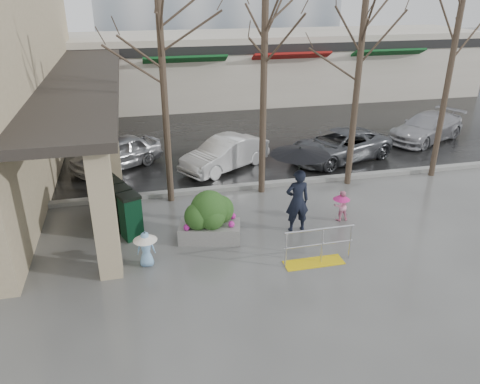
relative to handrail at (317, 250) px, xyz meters
name	(u,v)px	position (x,y,z in m)	size (l,w,h in m)	color
ground	(255,246)	(-1.36, 1.20, -0.38)	(120.00, 120.00, 0.00)	#51514F
street_asphalt	(174,89)	(-1.36, 23.20, -0.37)	(120.00, 36.00, 0.01)	black
curb	(226,188)	(-1.36, 5.20, -0.30)	(120.00, 0.30, 0.15)	gray
canopy_slab	(81,73)	(-6.16, 9.20, 3.25)	(2.80, 18.00, 0.25)	#2D2823
pillar_front	(104,212)	(-5.26, 0.70, 1.37)	(0.55, 0.55, 3.50)	tan
pillar_back	(110,134)	(-5.26, 7.20, 1.37)	(0.55, 0.55, 3.50)	tan
storefront_row	(212,68)	(0.64, 19.17, 1.64)	(34.00, 6.74, 4.00)	beige
handrail	(317,250)	(0.00, 0.00, 0.00)	(1.90, 0.50, 1.03)	yellow
tree_west	(161,45)	(-3.36, 4.80, 4.71)	(3.20, 3.20, 6.80)	#382B21
tree_midwest	(265,37)	(-0.16, 4.80, 4.86)	(3.20, 3.20, 7.00)	#382B21
tree_mideast	(361,47)	(3.14, 4.80, 4.48)	(3.20, 3.20, 6.50)	#382B21
tree_east	(458,28)	(6.64, 4.80, 5.01)	(3.20, 3.20, 7.20)	#382B21
woman	(299,179)	(0.08, 1.81, 1.28)	(1.69, 1.69, 2.63)	black
child_pink	(341,204)	(1.64, 2.14, 0.18)	(0.53, 0.53, 0.98)	#FE9BBF
child_blue	(146,245)	(-4.36, 0.89, 0.23)	(0.63, 0.63, 0.98)	#7BACDB
planter	(209,217)	(-2.52, 1.88, 0.35)	(1.89, 1.24, 1.52)	gray
news_boxes	(118,205)	(-5.06, 3.36, 0.31)	(1.43, 2.46, 1.36)	#0B321C
car_a	(116,153)	(-5.16, 8.35, 0.25)	(1.49, 3.70, 1.26)	#9E9FA3
car_b	(225,154)	(-0.97, 7.29, 0.25)	(1.33, 3.82, 1.26)	silver
car_c	(339,145)	(3.83, 7.22, 0.25)	(2.09, 4.53, 1.26)	#4F5256
car_d	(426,127)	(8.90, 8.74, 0.25)	(1.77, 4.34, 1.26)	#A3A3A7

